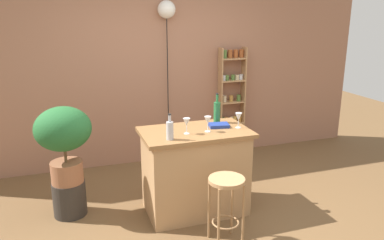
{
  "coord_description": "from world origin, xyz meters",
  "views": [
    {
      "loc": [
        -1.27,
        -3.34,
        2.15
      ],
      "look_at": [
        0.05,
        0.55,
        0.97
      ],
      "focal_mm": 36.08,
      "sensor_mm": 36.0,
      "label": 1
    }
  ],
  "objects_px": {
    "wine_glass_left": "(208,121)",
    "wine_glass_center": "(239,117)",
    "bottle_spirits_clear": "(170,130)",
    "bar_stool": "(226,195)",
    "plant_stool": "(70,198)",
    "wine_glass_right": "(187,123)",
    "pendant_globe_light": "(167,11)",
    "spice_shelf": "(232,101)",
    "cookbook": "(219,125)",
    "potted_plant": "(64,136)",
    "bottle_soda_blue": "(217,112)"
  },
  "relations": [
    {
      "from": "wine_glass_left",
      "to": "wine_glass_center",
      "type": "bearing_deg",
      "value": 3.62
    },
    {
      "from": "bottle_spirits_clear",
      "to": "bar_stool",
      "type": "bearing_deg",
      "value": -50.58
    },
    {
      "from": "bar_stool",
      "to": "bottle_spirits_clear",
      "type": "relative_size",
      "value": 2.56
    },
    {
      "from": "plant_stool",
      "to": "wine_glass_right",
      "type": "distance_m",
      "value": 1.53
    },
    {
      "from": "wine_glass_left",
      "to": "wine_glass_center",
      "type": "height_order",
      "value": "same"
    },
    {
      "from": "wine_glass_left",
      "to": "pendant_globe_light",
      "type": "height_order",
      "value": "pendant_globe_light"
    },
    {
      "from": "spice_shelf",
      "to": "bar_stool",
      "type": "bearing_deg",
      "value": -115.36
    },
    {
      "from": "spice_shelf",
      "to": "cookbook",
      "type": "xyz_separation_m",
      "value": [
        -0.82,
        -1.46,
        0.11
      ]
    },
    {
      "from": "potted_plant",
      "to": "wine_glass_left",
      "type": "bearing_deg",
      "value": -16.69
    },
    {
      "from": "pendant_globe_light",
      "to": "wine_glass_left",
      "type": "bearing_deg",
      "value": -90.7
    },
    {
      "from": "bottle_spirits_clear",
      "to": "pendant_globe_light",
      "type": "relative_size",
      "value": 0.11
    },
    {
      "from": "spice_shelf",
      "to": "wine_glass_right",
      "type": "xyz_separation_m",
      "value": [
        -1.22,
        -1.58,
        0.21
      ]
    },
    {
      "from": "bar_stool",
      "to": "pendant_globe_light",
      "type": "distance_m",
      "value": 2.76
    },
    {
      "from": "plant_stool",
      "to": "wine_glass_left",
      "type": "distance_m",
      "value": 1.71
    },
    {
      "from": "bar_stool",
      "to": "bottle_soda_blue",
      "type": "xyz_separation_m",
      "value": [
        0.26,
        0.89,
        0.56
      ]
    },
    {
      "from": "wine_glass_left",
      "to": "bottle_spirits_clear",
      "type": "bearing_deg",
      "value": -164.97
    },
    {
      "from": "cookbook",
      "to": "wine_glass_right",
      "type": "bearing_deg",
      "value": -153.91
    },
    {
      "from": "spice_shelf",
      "to": "wine_glass_right",
      "type": "bearing_deg",
      "value": -127.75
    },
    {
      "from": "potted_plant",
      "to": "bottle_soda_blue",
      "type": "bearing_deg",
      "value": -4.96
    },
    {
      "from": "bar_stool",
      "to": "wine_glass_right",
      "type": "height_order",
      "value": "wine_glass_right"
    },
    {
      "from": "wine_glass_left",
      "to": "pendant_globe_light",
      "type": "relative_size",
      "value": 0.07
    },
    {
      "from": "wine_glass_right",
      "to": "cookbook",
      "type": "distance_m",
      "value": 0.43
    },
    {
      "from": "bottle_spirits_clear",
      "to": "wine_glass_left",
      "type": "xyz_separation_m",
      "value": [
        0.44,
        0.12,
        0.02
      ]
    },
    {
      "from": "bar_stool",
      "to": "potted_plant",
      "type": "bearing_deg",
      "value": 143.35
    },
    {
      "from": "spice_shelf",
      "to": "wine_glass_left",
      "type": "xyz_separation_m",
      "value": [
        -0.99,
        -1.58,
        0.21
      ]
    },
    {
      "from": "potted_plant",
      "to": "wine_glass_right",
      "type": "height_order",
      "value": "potted_plant"
    },
    {
      "from": "wine_glass_left",
      "to": "plant_stool",
      "type": "bearing_deg",
      "value": 163.31
    },
    {
      "from": "potted_plant",
      "to": "bottle_spirits_clear",
      "type": "distance_m",
      "value": 1.13
    },
    {
      "from": "plant_stool",
      "to": "pendant_globe_light",
      "type": "distance_m",
      "value": 2.69
    },
    {
      "from": "bottle_soda_blue",
      "to": "cookbook",
      "type": "xyz_separation_m",
      "value": [
        -0.04,
        -0.17,
        -0.11
      ]
    },
    {
      "from": "bottle_soda_blue",
      "to": "wine_glass_center",
      "type": "bearing_deg",
      "value": -61.76
    },
    {
      "from": "plant_stool",
      "to": "potted_plant",
      "type": "xyz_separation_m",
      "value": [
        0.0,
        0.0,
        0.71
      ]
    },
    {
      "from": "bottle_soda_blue",
      "to": "wine_glass_right",
      "type": "height_order",
      "value": "bottle_soda_blue"
    },
    {
      "from": "wine_glass_left",
      "to": "cookbook",
      "type": "height_order",
      "value": "wine_glass_left"
    },
    {
      "from": "spice_shelf",
      "to": "cookbook",
      "type": "distance_m",
      "value": 1.68
    },
    {
      "from": "wine_glass_center",
      "to": "wine_glass_right",
      "type": "distance_m",
      "value": 0.59
    },
    {
      "from": "wine_glass_left",
      "to": "wine_glass_center",
      "type": "distance_m",
      "value": 0.36
    },
    {
      "from": "spice_shelf",
      "to": "wine_glass_left",
      "type": "distance_m",
      "value": 1.88
    },
    {
      "from": "plant_stool",
      "to": "wine_glass_right",
      "type": "bearing_deg",
      "value": -19.47
    },
    {
      "from": "plant_stool",
      "to": "bottle_spirits_clear",
      "type": "bearing_deg",
      "value": -28.96
    },
    {
      "from": "wine_glass_left",
      "to": "potted_plant",
      "type": "bearing_deg",
      "value": 163.31
    },
    {
      "from": "cookbook",
      "to": "pendant_globe_light",
      "type": "bearing_deg",
      "value": 106.22
    },
    {
      "from": "wine_glass_center",
      "to": "spice_shelf",
      "type": "bearing_deg",
      "value": 67.9
    },
    {
      "from": "bottle_soda_blue",
      "to": "wine_glass_right",
      "type": "xyz_separation_m",
      "value": [
        -0.45,
        -0.28,
        -0.01
      ]
    },
    {
      "from": "pendant_globe_light",
      "to": "bottle_spirits_clear",
      "type": "bearing_deg",
      "value": -104.79
    },
    {
      "from": "bar_stool",
      "to": "wine_glass_center",
      "type": "distance_m",
      "value": 0.92
    },
    {
      "from": "spice_shelf",
      "to": "bottle_soda_blue",
      "type": "xyz_separation_m",
      "value": [
        -0.77,
        -1.3,
        0.22
      ]
    },
    {
      "from": "wine_glass_center",
      "to": "pendant_globe_light",
      "type": "xyz_separation_m",
      "value": [
        -0.34,
        1.6,
        1.08
      ]
    },
    {
      "from": "wine_glass_left",
      "to": "wine_glass_right",
      "type": "xyz_separation_m",
      "value": [
        -0.23,
        0.0,
        0.0
      ]
    },
    {
      "from": "bottle_spirits_clear",
      "to": "cookbook",
      "type": "distance_m",
      "value": 0.66
    }
  ]
}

